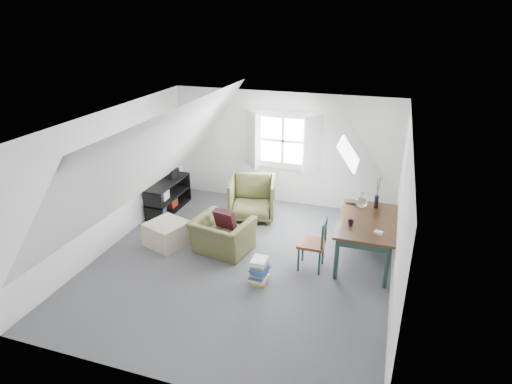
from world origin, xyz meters
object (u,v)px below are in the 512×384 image
(armchair_far, at_px, (252,217))
(dining_chair_near, at_px, (314,243))
(magazine_stack, at_px, (259,271))
(media_shelf, at_px, (167,198))
(ottoman, at_px, (167,233))
(armchair_near, at_px, (223,251))
(dining_table, at_px, (367,225))
(dining_chair_far, at_px, (354,219))

(armchair_far, relative_size, dining_chair_near, 1.03)
(magazine_stack, bearing_deg, media_shelf, 144.42)
(armchair_far, height_order, ottoman, ottoman)
(armchair_near, height_order, ottoman, ottoman)
(armchair_far, xyz_separation_m, magazine_stack, (0.87, -2.23, 0.21))
(dining_chair_near, bearing_deg, armchair_far, -122.73)
(armchair_near, xyz_separation_m, media_shelf, (-1.79, 1.23, 0.30))
(armchair_near, xyz_separation_m, magazine_stack, (0.93, -0.72, 0.21))
(ottoman, relative_size, magazine_stack, 1.58)
(armchair_far, distance_m, media_shelf, 1.90)
(dining_table, xyz_separation_m, dining_chair_far, (-0.26, 0.69, -0.25))
(dining_table, xyz_separation_m, dining_chair_near, (-0.80, -0.51, -0.21))
(ottoman, distance_m, dining_chair_near, 2.76)
(dining_table, bearing_deg, dining_chair_far, 106.07)
(ottoman, xyz_separation_m, dining_table, (3.55, 0.55, 0.47))
(dining_chair_far, distance_m, magazine_stack, 2.29)
(ottoman, relative_size, dining_chair_near, 0.72)
(dining_chair_far, bearing_deg, armchair_near, 26.16)
(dining_chair_far, relative_size, magazine_stack, 2.01)
(ottoman, bearing_deg, media_shelf, 118.56)
(dining_chair_far, height_order, magazine_stack, dining_chair_far)
(ottoman, bearing_deg, dining_chair_far, 20.66)
(armchair_near, xyz_separation_m, dining_table, (2.47, 0.47, 0.69))
(dining_chair_far, xyz_separation_m, magazine_stack, (-1.29, -1.89, -0.23))
(armchair_near, bearing_deg, magazine_stack, 152.77)
(media_shelf, height_order, magazine_stack, media_shelf)
(magazine_stack, bearing_deg, dining_chair_near, 42.63)
(dining_chair_far, height_order, dining_chair_near, dining_chair_near)
(dining_table, height_order, dining_chair_near, dining_chair_near)
(armchair_far, bearing_deg, armchair_near, -106.30)
(dining_chair_far, relative_size, dining_chair_near, 0.91)
(media_shelf, bearing_deg, ottoman, -60.04)
(dining_table, distance_m, dining_chair_near, 0.98)
(armchair_near, distance_m, magazine_stack, 1.19)
(dining_table, height_order, media_shelf, dining_table)
(dining_chair_near, bearing_deg, dining_chair_far, 166.86)
(media_shelf, bearing_deg, armchair_near, -33.03)
(dining_chair_far, bearing_deg, media_shelf, -2.51)
(armchair_far, relative_size, dining_chair_far, 1.14)
(armchair_far, height_order, dining_chair_near, dining_chair_near)
(armchair_near, distance_m, armchair_far, 1.51)
(armchair_far, bearing_deg, dining_table, -37.15)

